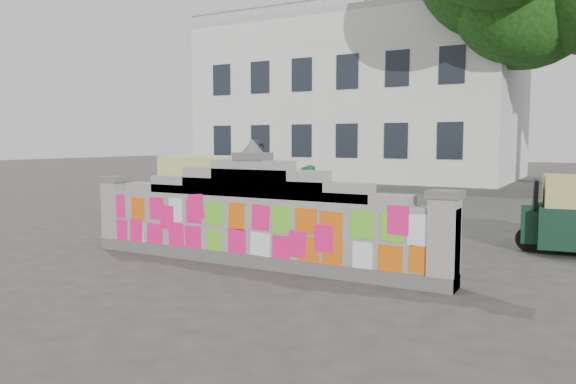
# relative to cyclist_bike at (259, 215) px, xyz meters

# --- Properties ---
(ground) EXTENTS (100.00, 100.00, 0.00)m
(ground) POSITION_rel_cyclist_bike_xyz_m (1.09, -1.88, -0.52)
(ground) COLOR #383533
(ground) RESTS_ON ground
(parapet_wall) EXTENTS (6.48, 0.44, 2.01)m
(parapet_wall) POSITION_rel_cyclist_bike_xyz_m (1.09, -1.89, 0.23)
(parapet_wall) COLOR #4C4C49
(parapet_wall) RESTS_ON ground
(building) EXTENTS (16.00, 10.00, 8.90)m
(building) POSITION_rel_cyclist_bike_xyz_m (-5.91, 20.10, 3.50)
(building) COLOR silver
(building) RESTS_ON ground
(cyclist_bike) EXTENTS (2.07, 1.07, 1.03)m
(cyclist_bike) POSITION_rel_cyclist_bike_xyz_m (0.00, 0.00, 0.00)
(cyclist_bike) COLOR black
(cyclist_bike) RESTS_ON ground
(cyclist_rider) EXTENTS (0.54, 0.71, 1.75)m
(cyclist_rider) POSITION_rel_cyclist_bike_xyz_m (0.00, 0.00, 0.36)
(cyclist_rider) COLOR black
(cyclist_rider) RESTS_ON ground
(pedestrian) EXTENTS (0.91, 0.92, 1.50)m
(pedestrian) POSITION_rel_cyclist_bike_xyz_m (0.71, 0.75, 0.23)
(pedestrian) COLOR #248452
(pedestrian) RESTS_ON ground
(rickshaw_left) EXTENTS (2.97, 1.65, 1.61)m
(rickshaw_left) POSITION_rel_cyclist_bike_xyz_m (-2.52, 1.89, 0.32)
(rickshaw_left) COLOR black
(rickshaw_left) RESTS_ON ground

